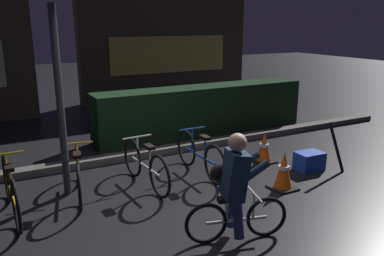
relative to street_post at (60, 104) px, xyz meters
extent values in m
plane|color=black|center=(1.49, -1.20, -1.30)|extent=(40.00, 40.00, 0.00)
cube|color=#56544F|center=(1.49, 1.00, -1.24)|extent=(12.00, 0.24, 0.12)
cube|color=black|center=(3.29, 1.90, -0.79)|extent=(4.80, 0.70, 1.03)
cube|color=#42382D|center=(4.28, 6.00, 0.90)|extent=(5.42, 0.50, 4.40)
cube|color=#E5B751|center=(4.28, 5.73, 0.10)|extent=(3.80, 0.04, 1.10)
cylinder|color=#2D2D33|center=(0.00, 0.00, 0.00)|extent=(0.10, 0.10, 2.61)
torus|color=black|center=(-0.75, 0.15, -0.98)|extent=(0.07, 0.65, 0.65)
torus|color=black|center=(-0.72, -0.83, -0.98)|extent=(0.07, 0.65, 0.65)
cylinder|color=gold|center=(-0.74, -0.34, -0.98)|extent=(0.07, 0.98, 0.04)
cylinder|color=gold|center=(-0.73, -0.51, -0.79)|extent=(0.03, 0.03, 0.37)
cube|color=black|center=(-0.73, -0.51, -0.61)|extent=(0.11, 0.20, 0.05)
cylinder|color=gold|center=(-0.75, -0.07, -0.77)|extent=(0.03, 0.03, 0.41)
cylinder|color=gold|center=(-0.75, -0.07, -0.56)|extent=(0.46, 0.04, 0.02)
torus|color=black|center=(0.23, 0.31, -0.99)|extent=(0.16, 0.62, 0.62)
torus|color=black|center=(0.05, -0.59, -0.99)|extent=(0.16, 0.62, 0.62)
cylinder|color=gold|center=(0.14, -0.14, -0.99)|extent=(0.21, 0.91, 0.04)
cylinder|color=gold|center=(0.11, -0.30, -0.82)|extent=(0.03, 0.03, 0.35)
cube|color=black|center=(0.11, -0.30, -0.65)|extent=(0.14, 0.22, 0.05)
cylinder|color=gold|center=(0.19, 0.11, -0.80)|extent=(0.03, 0.03, 0.39)
cylinder|color=gold|center=(0.19, 0.11, -0.60)|extent=(0.46, 0.11, 0.02)
torus|color=black|center=(1.05, 0.20, -0.99)|extent=(0.09, 0.62, 0.62)
torus|color=black|center=(1.11, -0.72, -0.99)|extent=(0.09, 0.62, 0.62)
cylinder|color=silver|center=(1.08, -0.26, -0.99)|extent=(0.10, 0.92, 0.04)
cylinder|color=silver|center=(1.09, -0.43, -0.82)|extent=(0.03, 0.03, 0.35)
cube|color=black|center=(1.09, -0.43, -0.65)|extent=(0.11, 0.21, 0.05)
cylinder|color=silver|center=(1.07, -0.01, -0.80)|extent=(0.03, 0.03, 0.39)
cylinder|color=silver|center=(1.07, -0.01, -0.60)|extent=(0.46, 0.05, 0.02)
torus|color=black|center=(2.02, 0.23, -0.99)|extent=(0.05, 0.62, 0.62)
torus|color=black|center=(2.03, -0.68, -0.99)|extent=(0.05, 0.62, 0.62)
cylinder|color=#19479E|center=(2.03, -0.23, -0.99)|extent=(0.05, 0.92, 0.04)
cylinder|color=#19479E|center=(2.03, -0.39, -0.82)|extent=(0.03, 0.03, 0.34)
cube|color=black|center=(2.03, -0.39, -0.65)|extent=(0.10, 0.20, 0.05)
cylinder|color=#19479E|center=(2.02, 0.03, -0.80)|extent=(0.03, 0.03, 0.39)
cylinder|color=#19479E|center=(2.02, 0.03, -0.61)|extent=(0.46, 0.03, 0.02)
cube|color=black|center=(2.82, -1.30, -1.29)|extent=(0.36, 0.36, 0.03)
cone|color=#EA560F|center=(2.82, -1.30, -1.00)|extent=(0.26, 0.26, 0.54)
cylinder|color=white|center=(2.82, -1.30, -0.97)|extent=(0.16, 0.16, 0.05)
cube|color=black|center=(3.30, -0.24, -1.29)|extent=(0.36, 0.36, 0.03)
cone|color=#EA560F|center=(3.30, -0.24, -1.03)|extent=(0.26, 0.26, 0.49)
cylinder|color=white|center=(3.30, -0.24, -1.00)|extent=(0.16, 0.16, 0.05)
cube|color=#193DB7|center=(3.72, -0.90, -1.15)|extent=(0.45, 0.34, 0.30)
torus|color=black|center=(1.76, -2.24, -1.06)|extent=(0.48, 0.17, 0.48)
torus|color=black|center=(1.09, -2.06, -1.06)|extent=(0.48, 0.17, 0.48)
cylinder|color=silver|center=(1.43, -2.15, -1.06)|extent=(0.69, 0.22, 0.04)
cylinder|color=silver|center=(1.31, -2.12, -0.93)|extent=(0.03, 0.03, 0.26)
cube|color=black|center=(1.31, -2.12, -0.80)|extent=(0.22, 0.15, 0.05)
cylinder|color=silver|center=(1.61, -2.20, -0.91)|extent=(0.03, 0.03, 0.30)
cylinder|color=silver|center=(1.61, -2.20, -0.76)|extent=(0.14, 0.45, 0.02)
cylinder|color=navy|center=(1.43, -2.05, -1.00)|extent=(0.16, 0.23, 0.42)
cylinder|color=navy|center=(1.38, -2.24, -1.00)|extent=(0.16, 0.23, 0.42)
cube|color=#192D47|center=(1.39, -2.14, -0.52)|extent=(0.34, 0.38, 0.54)
sphere|color=tan|center=(1.41, -2.15, -0.16)|extent=(0.20, 0.20, 0.20)
cylinder|color=#192D47|center=(1.56, -2.04, -0.47)|extent=(0.40, 0.18, 0.29)
cylinder|color=#192D47|center=(1.48, -2.31, -0.47)|extent=(0.40, 0.18, 0.29)
ellipsoid|color=black|center=(1.38, -1.93, -0.57)|extent=(0.35, 0.24, 0.24)
cylinder|color=black|center=(4.04, -1.15, -0.89)|extent=(0.26, 0.25, 0.82)
camera|label=1|loc=(-0.87, -5.42, 1.07)|focal=36.96mm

